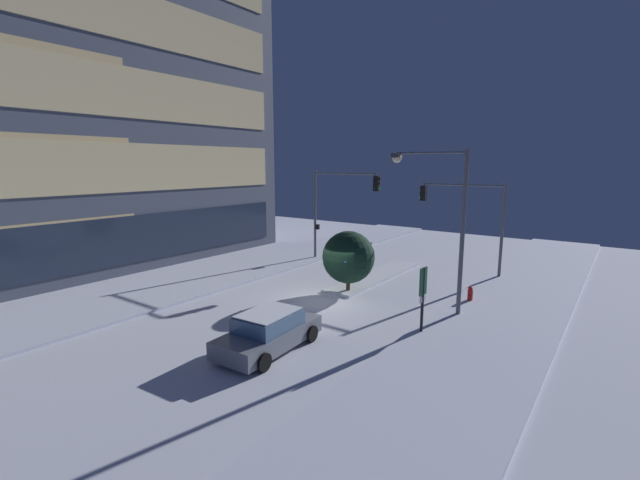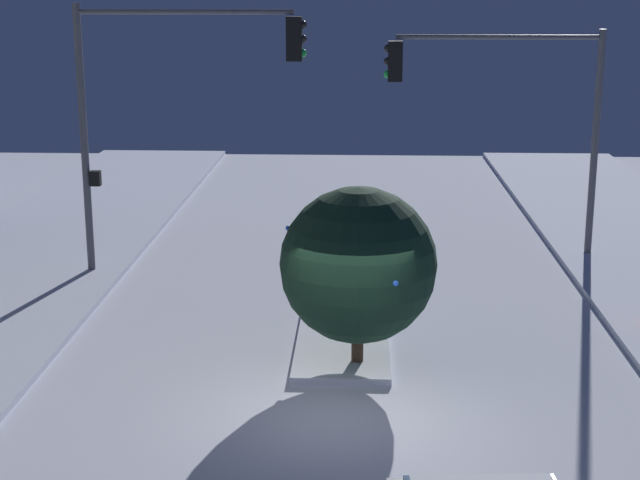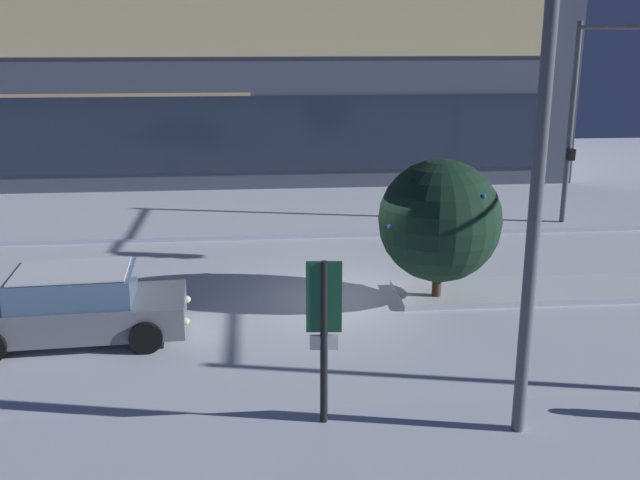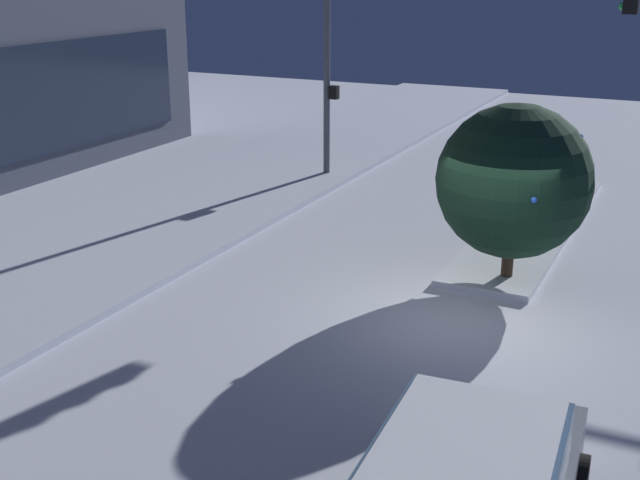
{
  "view_description": "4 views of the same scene",
  "coord_description": "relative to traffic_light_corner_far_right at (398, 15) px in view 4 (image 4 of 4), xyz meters",
  "views": [
    {
      "loc": [
        -17.22,
        -12.3,
        6.94
      ],
      "look_at": [
        2.54,
        1.95,
        2.62
      ],
      "focal_mm": 24.13,
      "sensor_mm": 36.0,
      "label": 1
    },
    {
      "loc": [
        -14.85,
        -0.32,
        6.77
      ],
      "look_at": [
        2.42,
        0.41,
        2.34
      ],
      "focal_mm": 54.9,
      "sensor_mm": 36.0,
      "label": 2
    },
    {
      "loc": [
        -2.19,
        -16.42,
        6.17
      ],
      "look_at": [
        -0.61,
        0.81,
        1.27
      ],
      "focal_mm": 41.44,
      "sensor_mm": 36.0,
      "label": 3
    },
    {
      "loc": [
        -12.52,
        -3.42,
        5.74
      ],
      "look_at": [
        -0.81,
        2.24,
        1.35
      ],
      "focal_mm": 46.12,
      "sensor_mm": 36.0,
      "label": 4
    }
  ],
  "objects": [
    {
      "name": "curb_strip_far",
      "position": [
        -7.88,
        3.82,
        -4.41
      ],
      "size": [
        52.0,
        5.2,
        0.14
      ],
      "primitive_type": "cube",
      "color": "silver",
      "rests_on": "ground"
    },
    {
      "name": "ground",
      "position": [
        -7.88,
        -4.22,
        -4.48
      ],
      "size": [
        52.0,
        52.0,
        0.0
      ],
      "primitive_type": "plane",
      "color": "silver"
    },
    {
      "name": "traffic_light_corner_far_right",
      "position": [
        0.0,
        0.0,
        0.0
      ],
      "size": [
        0.32,
        5.38,
        6.48
      ],
      "rotation": [
        0.0,
        0.0,
        -1.57
      ],
      "color": "#565960",
      "rests_on": "ground"
    },
    {
      "name": "median_strip",
      "position": [
        -2.2,
        -4.23,
        -4.41
      ],
      "size": [
        9.0,
        1.8,
        0.14
      ],
      "primitive_type": "cube",
      "color": "silver",
      "rests_on": "ground"
    },
    {
      "name": "decorated_tree_median",
      "position": [
        -5.82,
        -4.51,
        -2.51
      ],
      "size": [
        2.84,
        2.84,
        3.4
      ],
      "color": "#473323",
      "rests_on": "ground"
    }
  ]
}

